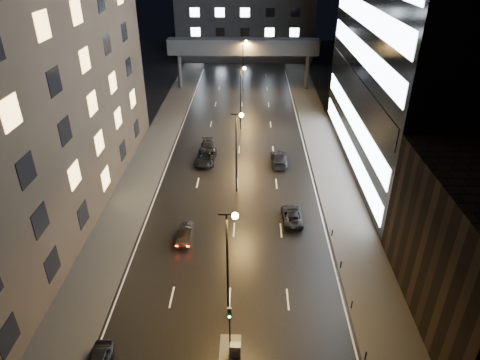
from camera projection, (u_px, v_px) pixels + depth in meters
The scene contains 17 objects.
ground at pixel (239, 150), 62.93m from camera, with size 160.00×160.00×0.00m, color black.
sidewalk_left at pixel (147, 164), 58.81m from camera, with size 5.00×110.00×0.15m, color #383533.
sidewalk_right at pixel (330, 166), 58.25m from camera, with size 5.00×110.00×0.15m, color #383533.
building_far at pixel (245, 6), 107.39m from camera, with size 34.00×14.00×25.00m, color #333335.
skybridge at pixel (243, 47), 85.01m from camera, with size 30.00×3.00×10.00m.
traffic_signal_near at pixel (230, 323), 30.44m from camera, with size 0.28×0.34×4.40m.
bollard_row at pixel (358, 329), 33.27m from camera, with size 0.12×25.12×0.90m.
streetlight_near at pixel (229, 254), 31.84m from camera, with size 1.45×0.50×10.15m.
streetlight_mid_a at pixel (238, 143), 49.28m from camera, with size 1.45×0.50×10.15m.
streetlight_mid_b at pixel (242, 90), 66.72m from camera, with size 1.45×0.50×10.15m.
streetlight_far at pixel (244, 59), 84.16m from camera, with size 1.45×0.50×10.15m.
car_away_b at pixel (185, 234), 43.76m from camera, with size 1.34×3.85×1.27m, color black.
car_away_c at pixel (206, 157), 59.01m from camera, with size 2.56×5.54×1.54m, color black.
car_away_d at pixel (207, 148), 61.90m from camera, with size 1.89×4.66×1.35m, color black.
car_toward_a at pixel (292, 216), 46.68m from camera, with size 2.15×4.67×1.30m, color black.
car_toward_b at pixel (279, 158), 58.62m from camera, with size 2.22×5.45×1.58m, color black.
utility_cabinet at pixel (235, 350), 31.23m from camera, with size 0.78×0.50×1.17m, color #535356.
Camera 1 is at (1.59, -17.06, 26.86)m, focal length 32.00 mm.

